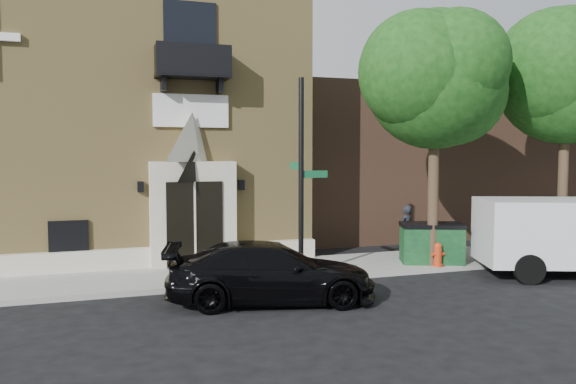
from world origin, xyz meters
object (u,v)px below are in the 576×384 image
Objects in this scene: street_sign at (301,177)px; fire_hydrant at (438,255)px; black_sedan at (271,272)px; dumpster at (432,243)px; pedestrian_near at (406,231)px.

street_sign is 7.56× the size of fire_hydrant.
black_sedan is 2.31× the size of dumpster.
fire_hydrant is 0.67m from dumpster.
fire_hydrant is at bearing -83.16° from dumpster.
dumpster is (0.15, 0.59, 0.27)m from fire_hydrant.
street_sign reaches higher than fire_hydrant.
dumpster reaches higher than fire_hydrant.
dumpster is at bearing 70.41° from pedestrian_near.
dumpster is 1.28× the size of pedestrian_near.
pedestrian_near reaches higher than black_sedan.
dumpster is (4.53, 0.46, -2.16)m from street_sign.
street_sign is 5.01m from fire_hydrant.
black_sedan is 2.95× the size of pedestrian_near.
street_sign is 5.03m from pedestrian_near.
street_sign is 3.24× the size of pedestrian_near.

